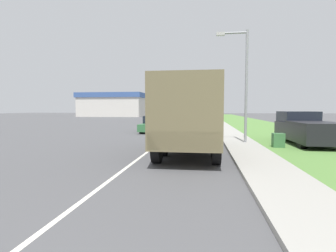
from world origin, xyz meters
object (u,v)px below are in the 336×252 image
Objects in this scene: car_nearest_ahead at (155,124)px; pickup_truck at (306,128)px; military_truck at (190,114)px; car_second_ahead at (173,117)px; lamp_post at (242,75)px.

car_nearest_ahead is 11.68m from pickup_truck.
military_truck is 1.26× the size of pickup_truck.
lamp_post is at bearing -74.05° from car_second_ahead.
car_second_ahead is at bearing 98.38° from military_truck.
military_truck is 4.79m from lamp_post.
pickup_truck is at bearing 11.55° from lamp_post.
military_truck reaches higher than car_nearest_ahead.
car_nearest_ahead is 0.89× the size of pickup_truck.
military_truck is 7.52m from pickup_truck.
military_truck is 1.42× the size of car_nearest_ahead.
car_second_ahead is 0.89× the size of pickup_truck.
pickup_truck is at bearing -33.45° from car_nearest_ahead.
lamp_post reaches higher than car_nearest_ahead.
car_second_ahead is at bearing 114.68° from pickup_truck.
military_truck is 11.26m from car_nearest_ahead.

